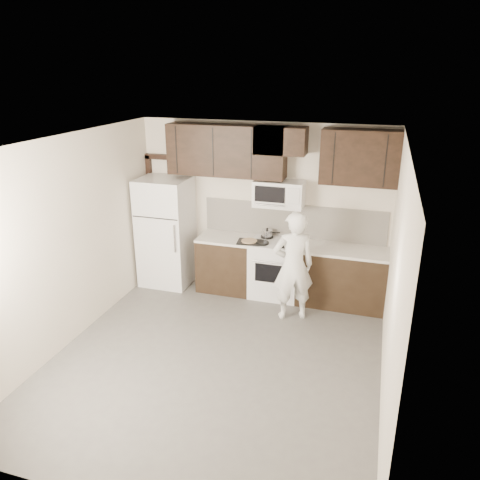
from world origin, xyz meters
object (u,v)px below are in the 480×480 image
at_px(stove, 275,268).
at_px(microwave, 279,194).
at_px(person, 293,266).
at_px(refrigerator, 166,232).

bearing_deg(stove, microwave, 90.10).
bearing_deg(person, refrigerator, -37.99).
relative_size(refrigerator, person, 1.11).
xyz_separation_m(stove, refrigerator, (-1.85, -0.05, 0.44)).
height_order(stove, microwave, microwave).
distance_m(microwave, refrigerator, 2.00).
relative_size(microwave, refrigerator, 0.42).
bearing_deg(microwave, person, -62.02).
height_order(microwave, person, microwave).
bearing_deg(microwave, refrigerator, -174.85).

